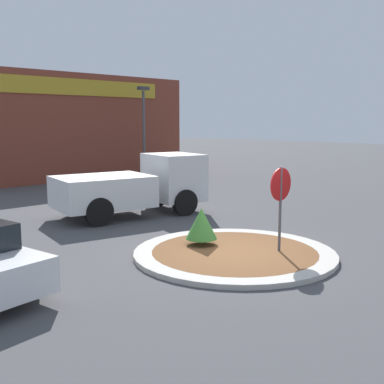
# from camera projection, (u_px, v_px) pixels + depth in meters

# --- Properties ---
(ground_plane) EXTENTS (120.00, 120.00, 0.00)m
(ground_plane) POSITION_uv_depth(u_px,v_px,m) (234.00, 256.00, 12.24)
(ground_plane) COLOR #474749
(traffic_island) EXTENTS (5.12, 5.12, 0.12)m
(traffic_island) POSITION_uv_depth(u_px,v_px,m) (234.00, 253.00, 12.23)
(traffic_island) COLOR #BCB7AD
(traffic_island) RESTS_ON ground_plane
(stop_sign) EXTENTS (0.83, 0.07, 2.27)m
(stop_sign) POSITION_uv_depth(u_px,v_px,m) (281.00, 194.00, 12.00)
(stop_sign) COLOR #4C4C51
(stop_sign) RESTS_ON ground_plane
(island_shrub) EXTENTS (0.84, 0.84, 0.98)m
(island_shrub) POSITION_uv_depth(u_px,v_px,m) (201.00, 223.00, 12.77)
(island_shrub) COLOR brown
(island_shrub) RESTS_ON traffic_island
(utility_truck) EXTENTS (5.66, 3.25, 2.16)m
(utility_truck) POSITION_uv_depth(u_px,v_px,m) (136.00, 186.00, 17.39)
(utility_truck) COLOR silver
(utility_truck) RESTS_ON ground_plane
(storefront_building) EXTENTS (14.51, 6.07, 6.06)m
(storefront_building) POSITION_uv_depth(u_px,v_px,m) (60.00, 127.00, 29.49)
(storefront_building) COLOR brown
(storefront_building) RESTS_ON ground_plane
(light_pole) EXTENTS (0.70, 0.30, 5.36)m
(light_pole) POSITION_uv_depth(u_px,v_px,m) (144.00, 124.00, 28.11)
(light_pole) COLOR #4C4C51
(light_pole) RESTS_ON ground_plane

